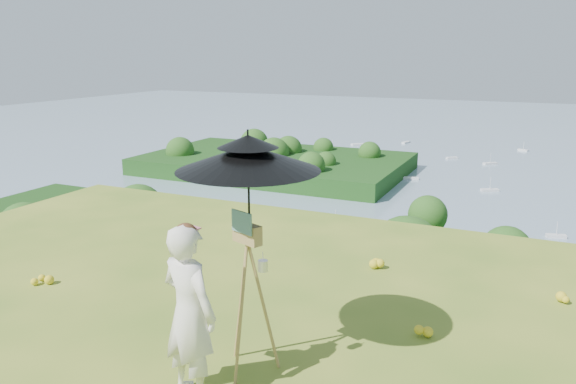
% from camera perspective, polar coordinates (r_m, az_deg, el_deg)
% --- Properties ---
extents(shoreline_tier, '(170.00, 28.00, 8.00)m').
position_cam_1_polar(shoreline_tier, '(86.46, 21.33, -13.72)').
color(shoreline_tier, gray).
rests_on(shoreline_tier, bay_water).
extents(bay_water, '(700.00, 700.00, 0.00)m').
position_cam_1_polar(bay_water, '(245.01, 24.02, 4.15)').
color(bay_water, '#7290A3').
rests_on(bay_water, ground).
extents(peninsula, '(90.00, 60.00, 12.00)m').
position_cam_1_polar(peninsula, '(177.88, -1.35, 3.70)').
color(peninsula, black).
rests_on(peninsula, bay_water).
extents(slope_trees, '(110.00, 50.00, 6.00)m').
position_cam_1_polar(slope_trees, '(41.32, 20.07, -12.48)').
color(slope_trees, '#1B4815').
rests_on(slope_trees, forest_slope).
extents(harbor_town, '(110.00, 22.00, 5.00)m').
position_cam_1_polar(harbor_town, '(83.74, 21.73, -9.76)').
color(harbor_town, silver).
rests_on(harbor_town, shoreline_tier).
extents(moored_boats, '(140.00, 140.00, 0.70)m').
position_cam_1_polar(moored_boats, '(167.87, 19.17, 0.67)').
color(moored_boats, silver).
rests_on(moored_boats, bay_water).
extents(painter, '(0.63, 0.50, 1.53)m').
position_cam_1_polar(painter, '(4.78, -10.00, -11.97)').
color(painter, white).
rests_on(painter, ground).
extents(field_easel, '(0.74, 0.74, 1.53)m').
position_cam_1_polar(field_easel, '(5.09, -4.06, -10.12)').
color(field_easel, '#A78946').
rests_on(field_easel, ground).
extents(sun_umbrella, '(1.54, 1.54, 0.96)m').
position_cam_1_polar(sun_umbrella, '(4.80, -4.02, 0.66)').
color(sun_umbrella, black).
rests_on(sun_umbrella, field_easel).
extents(painter_cap, '(0.23, 0.26, 0.10)m').
position_cam_1_polar(painter_cap, '(4.52, -10.39, -3.68)').
color(painter_cap, '#D87688').
rests_on(painter_cap, painter).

